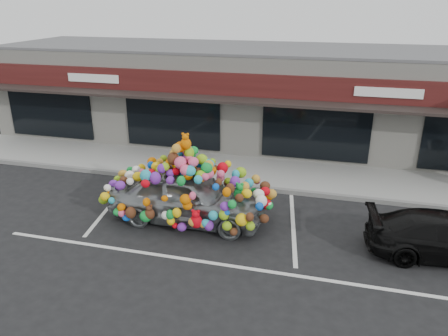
# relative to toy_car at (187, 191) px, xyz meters

# --- Properties ---
(ground) EXTENTS (90.00, 90.00, 0.00)m
(ground) POSITION_rel_toy_car_xyz_m (0.36, 0.22, -0.98)
(ground) COLOR black
(ground) RESTS_ON ground
(shop_building) EXTENTS (24.00, 7.20, 4.31)m
(shop_building) POSITION_rel_toy_car_xyz_m (0.36, 8.66, 1.18)
(shop_building) COLOR beige
(shop_building) RESTS_ON ground
(sidewalk) EXTENTS (26.00, 3.00, 0.15)m
(sidewalk) POSITION_rel_toy_car_xyz_m (0.36, 4.22, -0.91)
(sidewalk) COLOR #969691
(sidewalk) RESTS_ON ground
(kerb) EXTENTS (26.00, 0.18, 0.16)m
(kerb) POSITION_rel_toy_car_xyz_m (0.36, 2.72, -0.91)
(kerb) COLOR slate
(kerb) RESTS_ON ground
(parking_stripe_left) EXTENTS (0.73, 4.37, 0.01)m
(parking_stripe_left) POSITION_rel_toy_car_xyz_m (-2.84, 0.42, -0.98)
(parking_stripe_left) COLOR silver
(parking_stripe_left) RESTS_ON ground
(parking_stripe_mid) EXTENTS (0.73, 4.37, 0.01)m
(parking_stripe_mid) POSITION_rel_toy_car_xyz_m (3.16, 0.42, -0.98)
(parking_stripe_mid) COLOR silver
(parking_stripe_mid) RESTS_ON ground
(lane_line) EXTENTS (14.00, 0.12, 0.01)m
(lane_line) POSITION_rel_toy_car_xyz_m (2.36, -2.08, -0.98)
(lane_line) COLOR silver
(lane_line) RESTS_ON ground
(toy_car) EXTENTS (3.36, 4.96, 2.90)m
(toy_car) POSITION_rel_toy_car_xyz_m (0.00, 0.00, 0.00)
(toy_car) COLOR silver
(toy_car) RESTS_ON ground
(black_sedan) EXTENTS (2.06, 4.20, 1.18)m
(black_sedan) POSITION_rel_toy_car_xyz_m (7.18, -0.20, -0.39)
(black_sedan) COLOR black
(black_sedan) RESTS_ON ground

